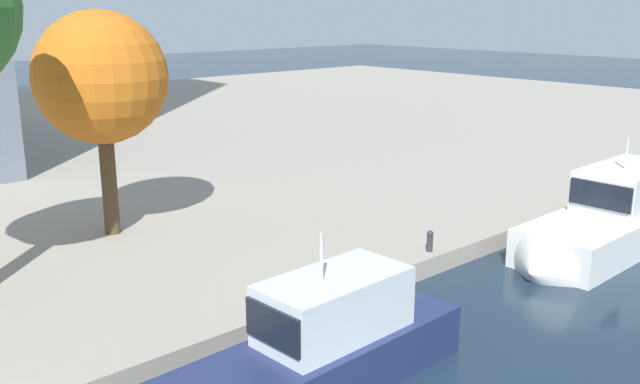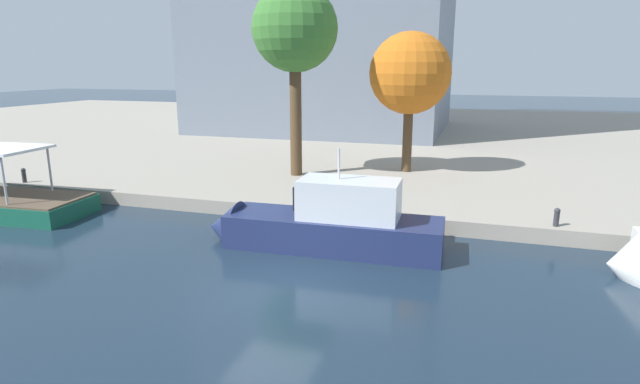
{
  "view_description": "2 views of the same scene",
  "coord_description": "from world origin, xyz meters",
  "px_view_note": "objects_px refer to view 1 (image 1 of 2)",
  "views": [
    {
      "loc": [
        -8.57,
        -6.39,
        8.33
      ],
      "look_at": [
        5.74,
        9.57,
        2.65
      ],
      "focal_mm": 39.27,
      "sensor_mm": 36.0,
      "label": 1
    },
    {
      "loc": [
        5.52,
        -12.93,
        6.48
      ],
      "look_at": [
        -0.3,
        5.72,
        1.67
      ],
      "focal_mm": 28.91,
      "sensor_mm": 36.0,
      "label": 2
    }
  ],
  "objects_px": {
    "tree_2": "(103,78)",
    "motor_yacht_3": "(609,226)",
    "motor_yacht_2": "(300,366)",
    "mooring_bollard_1": "(430,240)"
  },
  "relations": [
    {
      "from": "motor_yacht_2",
      "to": "tree_2",
      "type": "distance_m",
      "value": 12.92
    },
    {
      "from": "motor_yacht_2",
      "to": "tree_2",
      "type": "height_order",
      "value": "tree_2"
    },
    {
      "from": "mooring_bollard_1",
      "to": "tree_2",
      "type": "relative_size",
      "value": 0.09
    },
    {
      "from": "motor_yacht_3",
      "to": "motor_yacht_2",
      "type": "bearing_deg",
      "value": -0.24
    },
    {
      "from": "motor_yacht_3",
      "to": "tree_2",
      "type": "distance_m",
      "value": 18.3
    },
    {
      "from": "motor_yacht_2",
      "to": "mooring_bollard_1",
      "type": "relative_size",
      "value": 12.5
    },
    {
      "from": "motor_yacht_3",
      "to": "tree_2",
      "type": "xyz_separation_m",
      "value": [
        -13.31,
        11.41,
        5.26
      ]
    },
    {
      "from": "mooring_bollard_1",
      "to": "tree_2",
      "type": "distance_m",
      "value": 12.04
    },
    {
      "from": "motor_yacht_2",
      "to": "mooring_bollard_1",
      "type": "distance_m",
      "value": 8.82
    },
    {
      "from": "tree_2",
      "to": "motor_yacht_3",
      "type": "bearing_deg",
      "value": -40.59
    }
  ]
}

